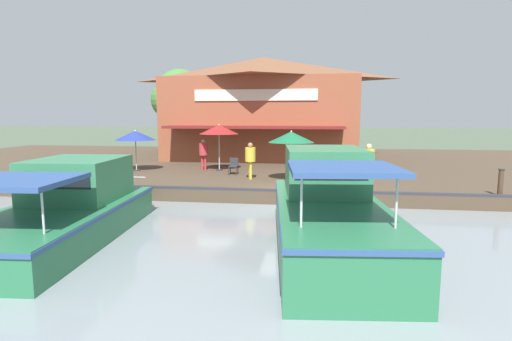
% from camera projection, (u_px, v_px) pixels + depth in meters
% --- Properties ---
extents(ground_plane, '(220.00, 220.00, 0.00)m').
position_uv_depth(ground_plane, '(295.00, 207.00, 15.73)').
color(ground_plane, '#4C5B47').
extents(quay_deck, '(22.00, 56.00, 0.60)m').
position_uv_depth(quay_deck, '(302.00, 166.00, 26.49)').
color(quay_deck, '#4C3D2D').
rests_on(quay_deck, ground).
extents(quay_edge_fender, '(0.20, 50.40, 0.10)m').
position_uv_depth(quay_edge_fender, '(295.00, 191.00, 15.74)').
color(quay_edge_fender, '#2D2D33').
rests_on(quay_edge_fender, quay_deck).
extents(waterfront_restaurant, '(9.94, 13.50, 7.11)m').
position_uv_depth(waterfront_restaurant, '(263.00, 107.00, 28.74)').
color(waterfront_restaurant, brown).
rests_on(waterfront_restaurant, quay_deck).
extents(patio_umbrella_mid_patio_left, '(2.11, 2.11, 2.31)m').
position_uv_depth(patio_umbrella_mid_patio_left, '(291.00, 137.00, 18.24)').
color(patio_umbrella_mid_patio_left, '#B7B7B7').
rests_on(patio_umbrella_mid_patio_left, quay_deck).
extents(patio_umbrella_back_row, '(2.14, 2.14, 2.54)m').
position_uv_depth(patio_umbrella_back_row, '(219.00, 129.00, 21.67)').
color(patio_umbrella_back_row, '#B7B7B7').
rests_on(patio_umbrella_back_row, quay_deck).
extents(patio_umbrella_mid_patio_right, '(2.16, 2.16, 2.22)m').
position_uv_depth(patio_umbrella_mid_patio_right, '(135.00, 135.00, 21.63)').
color(patio_umbrella_mid_patio_right, '#B7B7B7').
rests_on(patio_umbrella_mid_patio_right, quay_deck).
extents(cafe_chair_facing_river, '(0.54, 0.54, 0.85)m').
position_uv_depth(cafe_chair_facing_river, '(347.00, 169.00, 19.09)').
color(cafe_chair_facing_river, '#2D2D33').
rests_on(cafe_chair_facing_river, quay_deck).
extents(cafe_chair_mid_patio, '(0.45, 0.45, 0.85)m').
position_uv_depth(cafe_chair_mid_patio, '(233.00, 165.00, 20.41)').
color(cafe_chair_mid_patio, '#2D2D33').
rests_on(cafe_chair_mid_patio, quay_deck).
extents(cafe_chair_under_first_umbrella, '(0.50, 0.50, 0.85)m').
position_uv_depth(cafe_chair_under_first_umbrella, '(293.00, 168.00, 19.27)').
color(cafe_chair_under_first_umbrella, '#2D2D33').
rests_on(cafe_chair_under_first_umbrella, quay_deck).
extents(person_mid_patio, '(0.51, 0.51, 1.79)m').
position_uv_depth(person_mid_patio, '(369.00, 159.00, 17.23)').
color(person_mid_patio, '#B23338').
rests_on(person_mid_patio, quay_deck).
extents(person_at_quay_edge, '(0.49, 0.49, 1.73)m').
position_uv_depth(person_at_quay_edge, '(250.00, 156.00, 18.80)').
color(person_at_quay_edge, gold).
rests_on(person_at_quay_edge, quay_deck).
extents(person_near_entrance, '(0.48, 0.48, 1.70)m').
position_uv_depth(person_near_entrance, '(204.00, 151.00, 22.05)').
color(person_near_entrance, '#B23338').
rests_on(person_near_entrance, quay_deck).
extents(motorboat_mid_row, '(8.56, 3.60, 2.21)m').
position_uv_depth(motorboat_mid_row, '(74.00, 207.00, 12.01)').
color(motorboat_mid_row, '#287047').
rests_on(motorboat_mid_row, river_water).
extents(motorboat_outer_channel, '(8.72, 3.47, 2.60)m').
position_uv_depth(motorboat_outer_channel, '(325.00, 209.00, 11.17)').
color(motorboat_outer_channel, '#287047').
rests_on(motorboat_outer_channel, river_water).
extents(mooring_post, '(0.22, 0.22, 1.03)m').
position_uv_depth(mooring_post, '(501.00, 182.00, 14.88)').
color(mooring_post, '#473323').
rests_on(mooring_post, quay_deck).
extents(tree_upstream_bank, '(4.64, 4.42, 6.94)m').
position_uv_depth(tree_upstream_bank, '(178.00, 97.00, 33.91)').
color(tree_upstream_bank, brown).
rests_on(tree_upstream_bank, quay_deck).
extents(tree_downstream_bank, '(3.58, 3.40, 5.50)m').
position_uv_depth(tree_downstream_bank, '(176.00, 108.00, 35.43)').
color(tree_downstream_bank, brown).
rests_on(tree_downstream_bank, quay_deck).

